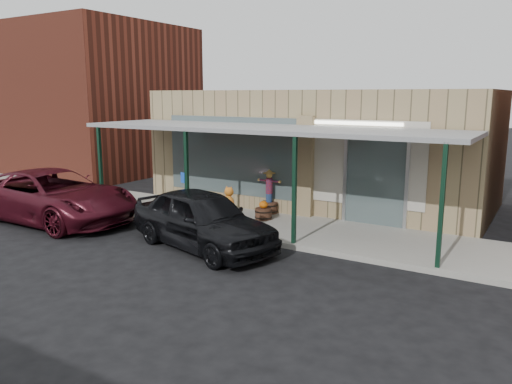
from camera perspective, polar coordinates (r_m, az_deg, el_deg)
The scene contains 10 objects.
ground at distance 12.70m, azimuth -7.52°, elevation -7.62°, with size 120.00×120.00×0.00m, color black.
sidewalk at distance 15.52m, azimuth 0.81°, elevation -3.76°, with size 40.00×3.20×0.15m, color gray.
storefront at distance 19.18m, azimuth 7.78°, elevation 5.12°, with size 12.00×6.25×4.20m.
awning at distance 15.01m, azimuth 0.77°, elevation 7.10°, with size 12.00×3.00×3.04m.
block_buildings_near at distance 19.37m, azimuth 14.69°, elevation 9.88°, with size 61.00×8.00×8.00m.
barrel_scarecrow at distance 16.63m, azimuth 1.51°, elevation -0.73°, with size 0.89×0.67×1.47m.
barrel_pumpkin at distance 15.86m, azimuth 0.85°, elevation -2.33°, with size 0.60×0.60×0.63m.
handicap_sign at distance 15.50m, azimuth -8.15°, elevation 0.18°, with size 0.32×0.08×1.55m.
parked_sedan at distance 13.35m, azimuth -6.12°, elevation -3.10°, with size 4.99×3.06×1.59m.
car_maroon at distance 17.36m, azimuth -22.22°, elevation -0.43°, with size 2.77×6.02×1.67m, color #450D19.
Camera 1 is at (7.59, -9.34, 4.05)m, focal length 35.00 mm.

